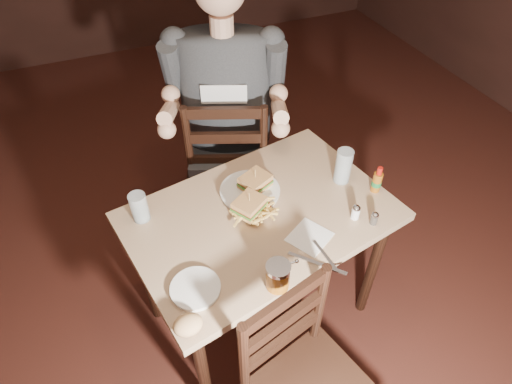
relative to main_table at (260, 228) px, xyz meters
name	(u,v)px	position (x,y,z in m)	size (l,w,h in m)	color
room_shell	(198,113)	(-0.25, -0.11, 0.72)	(7.00, 7.00, 7.00)	black
main_table	(260,228)	(0.00, 0.00, 0.00)	(1.20, 0.91, 0.77)	tan
chair_far	(230,161)	(0.10, 0.68, -0.18)	(0.46, 0.50, 0.99)	black
diner	(224,81)	(0.08, 0.63, 0.36)	(0.61, 0.48, 1.05)	#333538
dinner_plate	(250,192)	(0.00, 0.13, 0.10)	(0.26, 0.26, 0.01)	white
sandwich_left	(255,178)	(0.03, 0.14, 0.16)	(0.12, 0.10, 0.10)	#DFA866
sandwich_right	(249,202)	(-0.04, 0.02, 0.16)	(0.12, 0.10, 0.10)	#DFA866
fries_pile	(253,212)	(-0.04, -0.01, 0.13)	(0.23, 0.16, 0.04)	#EFC364
ketchup_dollop	(266,205)	(0.03, 0.02, 0.11)	(0.05, 0.05, 0.01)	maroon
glass_left	(139,207)	(-0.46, 0.16, 0.16)	(0.07, 0.07, 0.13)	silver
glass_right	(343,166)	(0.42, 0.05, 0.18)	(0.07, 0.07, 0.16)	silver
hot_sauce	(377,179)	(0.52, -0.07, 0.16)	(0.04, 0.04, 0.13)	#934F11
salt_shaker	(356,212)	(0.35, -0.17, 0.12)	(0.03, 0.03, 0.06)	white
pepper_shaker	(374,219)	(0.40, -0.23, 0.12)	(0.03, 0.03, 0.06)	#38332D
syrup_dispenser	(278,276)	(-0.08, -0.35, 0.15)	(0.09, 0.09, 0.11)	#934F11
napkin	(309,237)	(0.13, -0.19, 0.09)	(0.15, 0.14, 0.00)	white
knife	(317,263)	(0.09, -0.32, 0.10)	(0.01, 0.23, 0.01)	silver
fork	(325,255)	(0.14, -0.30, 0.10)	(0.01, 0.16, 0.00)	silver
side_plate	(196,289)	(-0.36, -0.25, 0.10)	(0.18, 0.18, 0.01)	white
bread_roll	(188,325)	(-0.42, -0.40, 0.14)	(0.10, 0.08, 0.06)	tan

